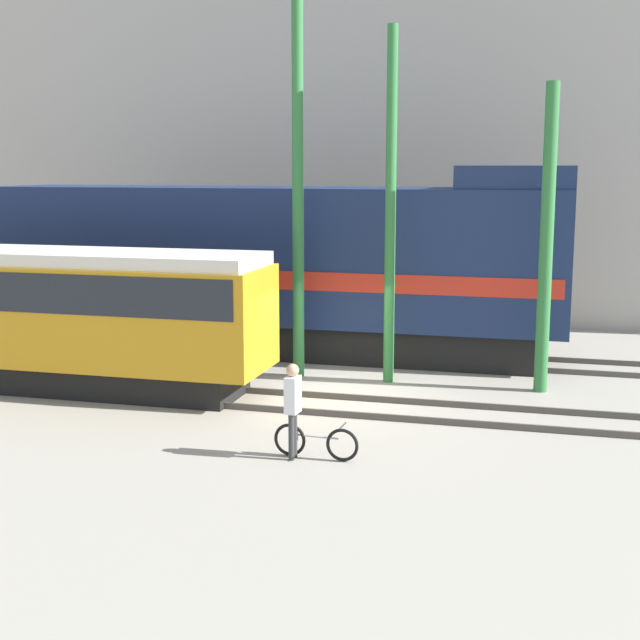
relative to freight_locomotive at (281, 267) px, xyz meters
The scene contains 11 objects.
ground_plane 5.61m from the freight_locomotive, 57.80° to the right, with size 120.00×120.00×0.00m, color #9E998C.
track_near 6.53m from the freight_locomotive, 63.77° to the right, with size 60.00×1.50×0.14m.
track_far 3.62m from the freight_locomotive, ahead, with size 60.00×1.51×0.14m.
building_backdrop 10.12m from the freight_locomotive, 73.61° to the left, with size 32.88×6.00×12.06m.
freight_locomotive is the anchor object (origin of this frame).
streetcar 6.92m from the freight_locomotive, 128.06° to the right, with size 11.06×2.54×3.37m.
bicycle 9.84m from the freight_locomotive, 68.71° to the right, with size 1.65×0.44×0.68m.
person 9.67m from the freight_locomotive, 71.23° to the right, with size 0.24×0.37×1.80m.
utility_pole_left 3.85m from the freight_locomotive, 63.96° to the right, with size 0.29×0.29×9.78m.
utility_pole_center 4.91m from the freight_locomotive, 36.49° to the right, with size 0.26×0.26×8.64m.
utility_pole_right 7.94m from the freight_locomotive, 20.21° to the right, with size 0.32×0.32×7.25m.
Camera 1 is at (4.97, -19.93, 5.34)m, focal length 50.00 mm.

